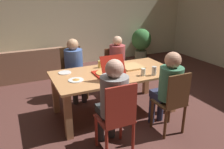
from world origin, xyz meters
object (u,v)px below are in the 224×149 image
object	(u,v)px
person_3	(113,98)
drinking_glass_1	(100,64)
chair_0	(73,71)
drinking_glass_0	(154,71)
pizza_box_0	(132,67)
potted_plant	(141,42)
person_1	(119,60)
chair_1	(115,66)
chair_3	(118,117)
dining_table	(115,79)
plate_1	(76,80)
person_2	(168,85)
chair_2	(173,101)
person_0	(75,64)
couch	(25,67)
pizza_box_1	(108,72)
plate_0	(65,73)
drinking_glass_2	(143,72)

from	to	relation	value
person_3	drinking_glass_1	size ratio (longest dim) A/B	10.09
chair_0	drinking_glass_0	xyz separation A→B (m)	(0.95, -1.36, 0.29)
pizza_box_0	potted_plant	bearing A→B (deg)	54.53
person_3	person_1	bearing A→B (deg)	60.99
chair_1	chair_3	world-z (taller)	chair_3
dining_table	chair_1	size ratio (longest dim) A/B	2.32
chair_3	plate_1	bearing A→B (deg)	104.63
drinking_glass_1	person_1	bearing A→B (deg)	36.79
person_2	pizza_box_0	xyz separation A→B (m)	(-0.08, 0.91, 0.02)
person_2	pizza_box_0	size ratio (longest dim) A/B	3.33
chair_2	pizza_box_0	xyz separation A→B (m)	(-0.08, 1.04, 0.23)
dining_table	chair_3	xyz separation A→B (m)	(-0.45, -1.01, -0.08)
person_2	chair_3	world-z (taller)	person_2
person_0	couch	xyz separation A→B (m)	(-0.79, 1.62, -0.43)
person_1	couch	size ratio (longest dim) A/B	0.66
pizza_box_0	drinking_glass_0	bearing A→B (deg)	-76.88
pizza_box_1	potted_plant	size ratio (longest dim) A/B	0.57
dining_table	plate_1	world-z (taller)	plate_1
drinking_glass_0	potted_plant	distance (m)	3.43
pizza_box_1	plate_0	bearing A→B (deg)	145.70
chair_1	person_1	distance (m)	0.23
chair_0	person_1	world-z (taller)	person_1
person_0	person_2	xyz separation A→B (m)	(0.92, -1.62, 0.03)
person_3	potted_plant	world-z (taller)	person_3
person_1	pizza_box_1	xyz separation A→B (m)	(-0.64, -0.87, 0.10)
chair_2	person_2	bearing A→B (deg)	90.00
chair_3	person_3	bearing A→B (deg)	90.00
drinking_glass_0	pizza_box_1	bearing A→B (deg)	155.46
person_0	chair_1	bearing A→B (deg)	6.78
person_2	pizza_box_0	bearing A→B (deg)	95.19
chair_3	chair_1	bearing A→B (deg)	64.63
person_2	drinking_glass_0	distance (m)	0.42
pizza_box_0	person_2	bearing A→B (deg)	-84.81
chair_3	couch	xyz separation A→B (m)	(-0.79, 3.44, -0.27)
pizza_box_1	drinking_glass_0	world-z (taller)	pizza_box_1
chair_1	pizza_box_0	bearing A→B (deg)	-95.76
dining_table	drinking_glass_2	size ratio (longest dim) A/B	17.45
plate_0	plate_1	size ratio (longest dim) A/B	0.92
person_0	pizza_box_1	size ratio (longest dim) A/B	2.17
person_3	couch	size ratio (longest dim) A/B	0.71
chair_2	person_2	distance (m)	0.25
plate_0	drinking_glass_1	bearing A→B (deg)	1.37
person_3	couch	distance (m)	3.44
drinking_glass_1	drinking_glass_2	bearing A→B (deg)	-54.39
person_0	person_2	bearing A→B (deg)	-60.47
drinking_glass_2	couch	distance (m)	3.23
person_2	pizza_box_1	xyz separation A→B (m)	(-0.64, 0.71, 0.06)
drinking_glass_1	chair_3	bearing A→B (deg)	-103.29
couch	chair_3	bearing A→B (deg)	-77.06
plate_0	potted_plant	distance (m)	3.71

